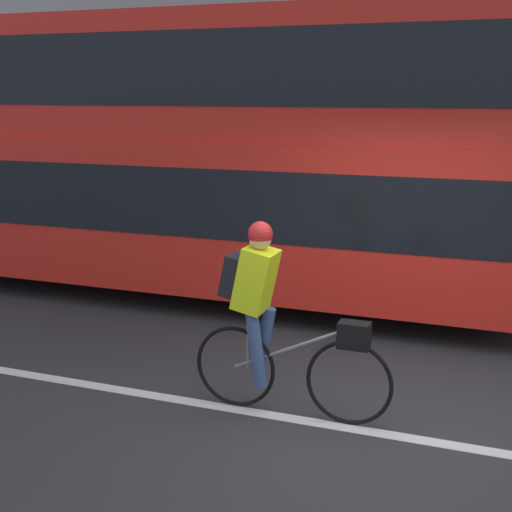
{
  "coord_description": "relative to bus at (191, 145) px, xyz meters",
  "views": [
    {
      "loc": [
        1.1,
        -5.59,
        2.76
      ],
      "look_at": [
        -1.53,
        1.37,
        1.03
      ],
      "focal_mm": 50.0,
      "sensor_mm": 36.0,
      "label": 1
    }
  ],
  "objects": [
    {
      "name": "bus",
      "position": [
        0.0,
        0.0,
        0.0
      ],
      "size": [
        9.09,
        2.44,
        3.7
      ],
      "color": "black",
      "rests_on": "ground_plane"
    },
    {
      "name": "ground_plane",
      "position": [
        3.16,
        -3.18,
        -2.05
      ],
      "size": [
        80.0,
        80.0,
        0.0
      ],
      "primitive_type": "plane",
      "color": "#2D2D30"
    },
    {
      "name": "trash_bin",
      "position": [
        -3.76,
        2.78,
        -1.42
      ],
      "size": [
        0.49,
        0.49,
        1.03
      ],
      "color": "#194C23",
      "rests_on": "sidewalk_curb"
    },
    {
      "name": "building_facade",
      "position": [
        3.16,
        4.22,
        1.35
      ],
      "size": [
        60.0,
        0.3,
        6.8
      ],
      "color": "#9E9EA3",
      "rests_on": "ground_plane"
    },
    {
      "name": "cyclist_on_bike",
      "position": [
        2.32,
        -3.28,
        -1.15
      ],
      "size": [
        1.78,
        0.32,
        1.7
      ],
      "color": "black",
      "rests_on": "ground_plane"
    },
    {
      "name": "road_center_line",
      "position": [
        3.16,
        -3.35,
        -2.05
      ],
      "size": [
        50.0,
        0.14,
        0.01
      ],
      "primitive_type": "cube",
      "color": "silver",
      "rests_on": "ground_plane"
    },
    {
      "name": "sidewalk_curb",
      "position": [
        3.16,
        2.9,
        -2.0
      ],
      "size": [
        60.0,
        2.34,
        0.11
      ],
      "color": "gray",
      "rests_on": "ground_plane"
    }
  ]
}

